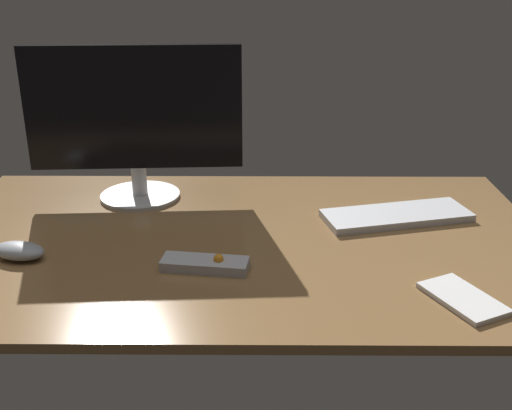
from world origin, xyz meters
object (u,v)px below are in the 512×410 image
object	(u,v)px
notepad	(463,298)
keyboard	(396,216)
monitor	(135,119)
computer_mouse	(19,251)
media_remote	(205,264)

from	to	relation	value
notepad	keyboard	bearing A→B (deg)	96.89
monitor	computer_mouse	bearing A→B (deg)	-121.79
computer_mouse	notepad	xyz separation A→B (cm)	(88.81, -16.91, -1.21)
media_remote	notepad	bearing A→B (deg)	-6.49
computer_mouse	media_remote	bearing A→B (deg)	8.41
keyboard	computer_mouse	bearing A→B (deg)	-179.42
media_remote	notepad	size ratio (longest dim) A/B	1.16
keyboard	notepad	world-z (taller)	keyboard
keyboard	media_remote	world-z (taller)	media_remote
monitor	computer_mouse	world-z (taller)	monitor
computer_mouse	media_remote	distance (cm)	40.09
media_remote	keyboard	bearing A→B (deg)	38.31
monitor	keyboard	bearing A→B (deg)	-15.52
monitor	keyboard	size ratio (longest dim) A/B	1.53
monitor	computer_mouse	xyz separation A→B (cm)	(-19.29, -35.66, -19.52)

